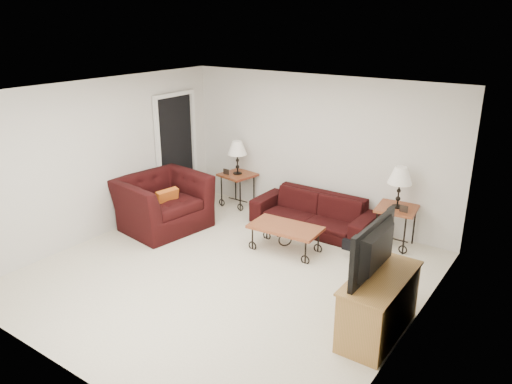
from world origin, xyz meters
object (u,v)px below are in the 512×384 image
coffee_table (285,238)px  television (382,250)px  sofa (314,212)px  armchair (162,203)px  side_table_right (395,226)px  tv_stand (379,305)px  backpack (355,239)px  lamp_left (237,158)px  side_table_left (238,190)px  lamp_right (399,187)px

coffee_table → television: television is taller
sofa → coffee_table: (0.03, -0.95, -0.10)m
sofa → armchair: bearing=-147.2°
side_table_right → tv_stand: bearing=-74.3°
side_table_right → backpack: 0.76m
sofa → armchair: 2.53m
lamp_left → sofa: bearing=-6.0°
coffee_table → backpack: backpack is taller
side_table_left → television: (3.68, -2.32, 0.72)m
armchair → backpack: bearing=-65.2°
coffee_table → armchair: 2.21m
side_table_left → side_table_right: size_ratio=0.98×
backpack → armchair: bearing=-164.3°
side_table_right → lamp_left: bearing=180.0°
armchair → backpack: armchair is taller
side_table_left → coffee_table: side_table_left is taller
armchair → tv_stand: size_ratio=1.14×
lamp_left → coffee_table: 2.21m
lamp_left → backpack: size_ratio=1.23×
television → sofa: bearing=-137.4°
sofa → armchair: (-2.12, -1.37, 0.14)m
lamp_right → backpack: 1.04m
television → armchair: bearing=-100.6°
television → lamp_right: bearing=-164.7°
sofa → lamp_right: bearing=7.7°
lamp_left → armchair: (-0.41, -1.55, -0.49)m
television → coffee_table: bearing=-121.6°
television → side_table_left: bearing=-122.2°
side_table_right → coffee_table: side_table_right is taller
lamp_left → backpack: 2.84m
lamp_right → coffee_table: (-1.30, -1.13, -0.76)m
side_table_left → lamp_left: bearing=0.0°
side_table_left → television: size_ratio=0.58×
side_table_left → tv_stand: bearing=-32.1°
backpack → lamp_left: bearing=165.8°
lamp_right → backpack: bearing=-119.0°
lamp_right → coffee_table: lamp_right is taller
side_table_right → television: (0.63, -2.32, 0.71)m
tv_stand → television: size_ratio=1.12×
sofa → side_table_left: 1.72m
armchair → sofa: bearing=-48.4°
sofa → backpack: bearing=-26.7°
sofa → tv_stand: size_ratio=1.73×
coffee_table → tv_stand: (1.95, -1.19, 0.16)m
lamp_right → armchair: 3.82m
tv_stand → lamp_right: bearing=105.7°
lamp_left → tv_stand: size_ratio=0.52×
sofa → backpack: (0.96, -0.48, -0.05)m
lamp_left → coffee_table: lamp_left is taller
side_table_left → armchair: 1.61m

